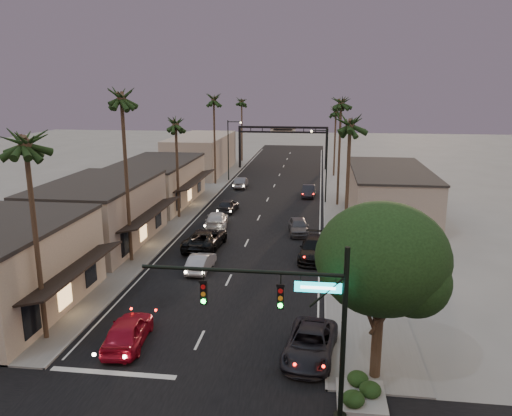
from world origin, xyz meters
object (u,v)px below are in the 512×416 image
(palm_rc, at_px, (336,109))
(palm_ld, at_px, (214,97))
(corner_tree, at_px, (384,263))
(palm_lc, at_px, (175,120))
(streetlight_left, at_px, (230,145))
(palm_far, at_px, (242,100))
(curbside_black, at_px, (315,249))
(palm_la, at_px, (24,136))
(arch, at_px, (283,137))
(palm_rb, at_px, (341,99))
(traffic_signal, at_px, (297,308))
(streetlight_right, at_px, (324,160))
(curbside_near, at_px, (310,344))
(palm_ra, at_px, (350,119))
(oncoming_silver, at_px, (201,262))
(oncoming_pickup, at_px, (205,239))
(oncoming_red, at_px, (128,331))
(palm_lb, at_px, (121,93))

(palm_rc, bearing_deg, palm_ld, -152.38)
(corner_tree, relative_size, palm_lc, 0.72)
(streetlight_left, relative_size, palm_ld, 0.63)
(palm_far, bearing_deg, curbside_black, -74.80)
(streetlight_left, relative_size, palm_far, 0.68)
(corner_tree, relative_size, palm_la, 0.67)
(arch, distance_m, palm_rb, 28.24)
(traffic_signal, height_order, streetlight_left, streetlight_left)
(streetlight_right, bearing_deg, curbside_black, -92.03)
(arch, xyz_separation_m, palm_lc, (-8.60, -34.00, 4.94))
(arch, distance_m, streetlight_right, 25.94)
(palm_rc, distance_m, curbside_near, 55.88)
(curbside_black, bearing_deg, corner_tree, -75.12)
(palm_ra, bearing_deg, palm_rc, 90.00)
(palm_rb, bearing_deg, streetlight_right, 149.24)
(palm_rb, xyz_separation_m, curbside_near, (-2.40, -34.98, -11.67))
(arch, xyz_separation_m, streetlight_left, (-6.92, -12.00, -0.20))
(palm_rc, bearing_deg, palm_la, -107.37)
(palm_ra, distance_m, oncoming_silver, 15.80)
(palm_rb, bearing_deg, curbside_black, -97.07)
(palm_la, height_order, palm_ld, palm_ld)
(oncoming_pickup, bearing_deg, palm_rc, -104.25)
(corner_tree, relative_size, curbside_black, 1.50)
(oncoming_red, bearing_deg, palm_ld, -89.50)
(corner_tree, relative_size, palm_far, 0.67)
(streetlight_right, height_order, curbside_black, streetlight_right)
(arch, height_order, palm_rb, palm_rb)
(palm_lc, height_order, oncoming_silver, palm_lc)
(oncoming_silver, bearing_deg, streetlight_left, -80.45)
(streetlight_right, xyz_separation_m, palm_lb, (-15.52, -23.00, 8.06))
(corner_tree, relative_size, oncoming_silver, 2.12)
(corner_tree, relative_size, streetlight_right, 0.98)
(palm_lc, height_order, palm_far, palm_far)
(palm_far, bearing_deg, palm_la, -90.25)
(corner_tree, height_order, curbside_black, corner_tree)
(streetlight_left, distance_m, palm_rb, 22.07)
(palm_rb, height_order, curbside_near, palm_rb)
(traffic_signal, xyz_separation_m, palm_ra, (2.91, 20.00, 6.36))
(oncoming_pickup, bearing_deg, palm_lc, -58.77)
(palm_la, height_order, curbside_black, palm_la)
(palm_far, height_order, oncoming_pickup, palm_far)
(arch, relative_size, oncoming_red, 3.11)
(streetlight_left, distance_m, oncoming_pickup, 32.34)
(streetlight_right, bearing_deg, palm_ra, -85.43)
(streetlight_left, height_order, curbside_black, streetlight_left)
(palm_la, bearing_deg, corner_tree, -4.90)
(curbside_near, bearing_deg, streetlight_right, 95.95)
(palm_rb, xyz_separation_m, palm_far, (-16.90, 34.00, -0.97))
(corner_tree, xyz_separation_m, streetlight_left, (-16.40, 50.55, -0.65))
(palm_la, height_order, oncoming_silver, palm_la)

